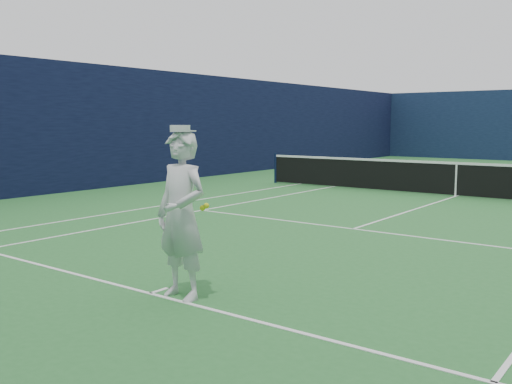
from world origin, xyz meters
TOP-DOWN VIEW (x-y plane):
  - ground at (0.00, 0.00)m, footprint 80.00×80.00m
  - court_markings at (0.00, 0.00)m, footprint 11.03×23.83m
  - windscreen_fence at (0.00, 0.00)m, footprint 20.12×36.12m
  - tennis_net at (0.00, 0.00)m, footprint 12.88×0.09m
  - tennis_player at (0.43, -11.75)m, footprint 0.80×0.53m

SIDE VIEW (x-z plane):
  - ground at x=0.00m, z-range 0.00..0.00m
  - court_markings at x=0.00m, z-range 0.00..0.01m
  - tennis_net at x=0.00m, z-range 0.02..1.09m
  - tennis_player at x=0.43m, z-range -0.02..2.08m
  - windscreen_fence at x=0.00m, z-range 0.00..4.00m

